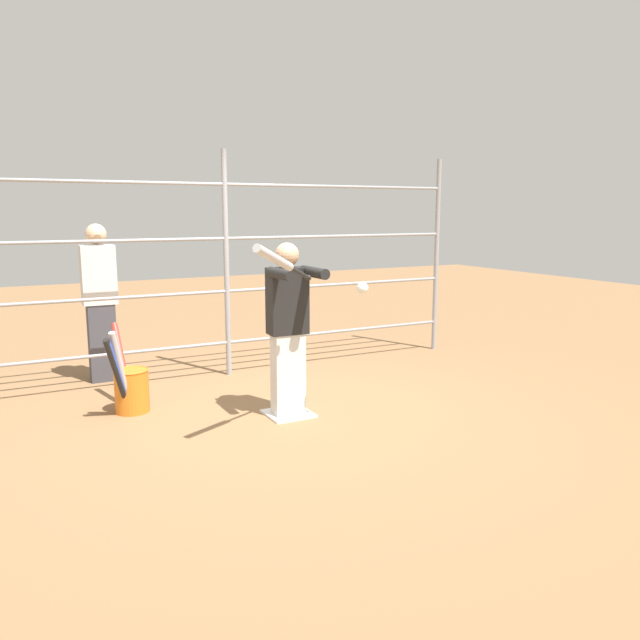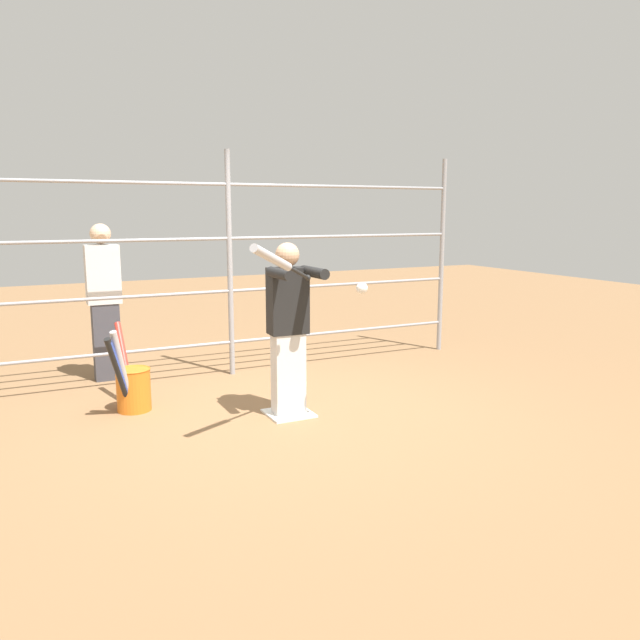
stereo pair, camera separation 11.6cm
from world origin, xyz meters
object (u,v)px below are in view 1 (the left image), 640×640
at_px(baseball_bat_swinging, 279,261).
at_px(softball_in_flight, 363,288).
at_px(bystander_behind_fence, 100,300).
at_px(bat_bucket, 129,386).
at_px(batter, 288,324).

xyz_separation_m(baseball_bat_swinging, softball_in_flight, (-0.79, -0.10, -0.26)).
bearing_deg(bystander_behind_fence, bat_bucket, 91.51).
relative_size(batter, baseball_bat_swinging, 2.19).
height_order(batter, baseball_bat_swinging, baseball_bat_swinging).
relative_size(softball_in_flight, bat_bucket, 0.10).
distance_m(softball_in_flight, bystander_behind_fence, 3.14).
relative_size(baseball_bat_swinging, bat_bucket, 0.77).
height_order(baseball_bat_swinging, softball_in_flight, baseball_bat_swinging).
relative_size(batter, softball_in_flight, 16.24).
height_order(batter, softball_in_flight, batter).
xyz_separation_m(softball_in_flight, bat_bucket, (1.64, -1.38, -0.96)).
xyz_separation_m(batter, bat_bucket, (1.26, -0.75, -0.60)).
distance_m(baseball_bat_swinging, bat_bucket, 2.10).
height_order(softball_in_flight, bat_bucket, softball_in_flight).
xyz_separation_m(softball_in_flight, bystander_behind_fence, (1.68, -2.63, -0.32)).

